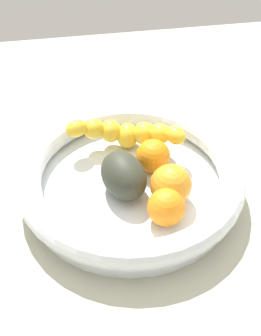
{
  "coord_description": "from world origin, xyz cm",
  "views": [
    {
      "loc": [
        47.19,
        -8.75,
        51.03
      ],
      "look_at": [
        0.0,
        0.0,
        8.24
      ],
      "focal_mm": 45.01,
      "sensor_mm": 36.0,
      "label": 1
    }
  ],
  "objects_px": {
    "fruit_bowl": "(130,178)",
    "orange_mid_left": "(153,156)",
    "orange_mid_right": "(171,185)",
    "banana_draped_left": "(127,133)",
    "orange_front": "(166,207)",
    "avocado_dark": "(123,176)"
  },
  "relations": [
    {
      "from": "banana_draped_left",
      "to": "orange_front",
      "type": "relative_size",
      "value": 3.66
    },
    {
      "from": "fruit_bowl",
      "to": "orange_mid_right",
      "type": "relative_size",
      "value": 5.66
    },
    {
      "from": "orange_mid_left",
      "to": "fruit_bowl",
      "type": "bearing_deg",
      "value": -59.23
    },
    {
      "from": "fruit_bowl",
      "to": "banana_draped_left",
      "type": "height_order",
      "value": "banana_draped_left"
    },
    {
      "from": "orange_mid_right",
      "to": "avocado_dark",
      "type": "distance_m",
      "value": 0.07
    },
    {
      "from": "banana_draped_left",
      "to": "orange_front",
      "type": "distance_m",
      "value": 0.17
    },
    {
      "from": "orange_mid_right",
      "to": "fruit_bowl",
      "type": "bearing_deg",
      "value": -133.46
    },
    {
      "from": "fruit_bowl",
      "to": "orange_front",
      "type": "height_order",
      "value": "orange_front"
    },
    {
      "from": "orange_front",
      "to": "orange_mid_left",
      "type": "bearing_deg",
      "value": 176.63
    },
    {
      "from": "orange_front",
      "to": "orange_mid_left",
      "type": "relative_size",
      "value": 0.99
    },
    {
      "from": "orange_mid_left",
      "to": "avocado_dark",
      "type": "distance_m",
      "value": 0.07
    },
    {
      "from": "fruit_bowl",
      "to": "orange_mid_left",
      "type": "xyz_separation_m",
      "value": [
        -0.02,
        0.04,
        0.02
      ]
    },
    {
      "from": "banana_draped_left",
      "to": "orange_mid_left",
      "type": "distance_m",
      "value": 0.07
    },
    {
      "from": "orange_front",
      "to": "avocado_dark",
      "type": "distance_m",
      "value": 0.09
    },
    {
      "from": "fruit_bowl",
      "to": "avocado_dark",
      "type": "height_order",
      "value": "avocado_dark"
    },
    {
      "from": "banana_draped_left",
      "to": "orange_mid_right",
      "type": "distance_m",
      "value": 0.14
    },
    {
      "from": "fruit_bowl",
      "to": "orange_mid_left",
      "type": "relative_size",
      "value": 6.41
    },
    {
      "from": "orange_front",
      "to": "avocado_dark",
      "type": "xyz_separation_m",
      "value": [
        -0.07,
        -0.05,
        0.0
      ]
    },
    {
      "from": "orange_front",
      "to": "orange_mid_left",
      "type": "xyz_separation_m",
      "value": [
        -0.11,
        0.01,
        0.0
      ]
    },
    {
      "from": "fruit_bowl",
      "to": "banana_draped_left",
      "type": "xyz_separation_m",
      "value": [
        -0.08,
        0.01,
        0.03
      ]
    },
    {
      "from": "orange_front",
      "to": "orange_mid_right",
      "type": "relative_size",
      "value": 0.87
    },
    {
      "from": "orange_mid_left",
      "to": "orange_mid_right",
      "type": "height_order",
      "value": "orange_mid_right"
    }
  ]
}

